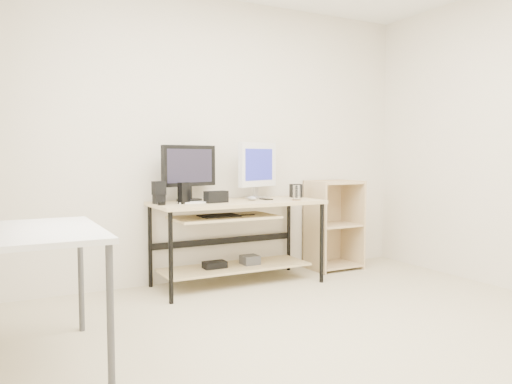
{
  "coord_description": "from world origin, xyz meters",
  "views": [
    {
      "loc": [
        -1.91,
        -2.3,
        1.14
      ],
      "look_at": [
        -0.0,
        1.3,
        0.85
      ],
      "focal_mm": 35.0,
      "sensor_mm": 36.0,
      "label": 1
    }
  ],
  "objects_px": {
    "white_imac": "(258,166)",
    "audio_controller": "(184,193)",
    "shelf_unit": "(331,224)",
    "side_table": "(43,243)",
    "black_monitor": "(189,169)",
    "desk": "(235,225)"
  },
  "relations": [
    {
      "from": "black_monitor",
      "to": "shelf_unit",
      "type": "bearing_deg",
      "value": -15.28
    },
    {
      "from": "desk",
      "to": "white_imac",
      "type": "distance_m",
      "value": 0.63
    },
    {
      "from": "white_imac",
      "to": "audio_controller",
      "type": "relative_size",
      "value": 2.93
    },
    {
      "from": "shelf_unit",
      "to": "black_monitor",
      "type": "bearing_deg",
      "value": 179.92
    },
    {
      "from": "shelf_unit",
      "to": "white_imac",
      "type": "bearing_deg",
      "value": -180.0
    },
    {
      "from": "side_table",
      "to": "white_imac",
      "type": "relative_size",
      "value": 1.91
    },
    {
      "from": "shelf_unit",
      "to": "side_table",
      "type": "bearing_deg",
      "value": -156.67
    },
    {
      "from": "audio_controller",
      "to": "shelf_unit",
      "type": "bearing_deg",
      "value": -16.78
    },
    {
      "from": "audio_controller",
      "to": "white_imac",
      "type": "bearing_deg",
      "value": -10.01
    },
    {
      "from": "white_imac",
      "to": "audio_controller",
      "type": "distance_m",
      "value": 0.85
    },
    {
      "from": "desk",
      "to": "audio_controller",
      "type": "distance_m",
      "value": 0.57
    },
    {
      "from": "desk",
      "to": "side_table",
      "type": "height_order",
      "value": "same"
    },
    {
      "from": "shelf_unit",
      "to": "black_monitor",
      "type": "height_order",
      "value": "black_monitor"
    },
    {
      "from": "shelf_unit",
      "to": "black_monitor",
      "type": "xyz_separation_m",
      "value": [
        -1.54,
        0.0,
        0.58
      ]
    },
    {
      "from": "side_table",
      "to": "white_imac",
      "type": "bearing_deg",
      "value": 31.73
    },
    {
      "from": "black_monitor",
      "to": "audio_controller",
      "type": "distance_m",
      "value": 0.3
    },
    {
      "from": "desk",
      "to": "black_monitor",
      "type": "distance_m",
      "value": 0.63
    },
    {
      "from": "desk",
      "to": "shelf_unit",
      "type": "distance_m",
      "value": 1.19
    },
    {
      "from": "white_imac",
      "to": "side_table",
      "type": "bearing_deg",
      "value": -170.44
    },
    {
      "from": "desk",
      "to": "audio_controller",
      "type": "relative_size",
      "value": 8.37
    },
    {
      "from": "side_table",
      "to": "shelf_unit",
      "type": "bearing_deg",
      "value": 23.33
    },
    {
      "from": "white_imac",
      "to": "black_monitor",
      "type": "bearing_deg",
      "value": 157.64
    }
  ]
}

